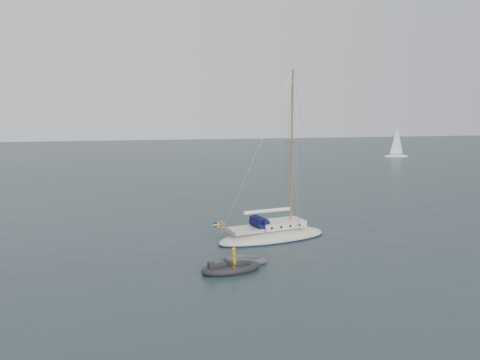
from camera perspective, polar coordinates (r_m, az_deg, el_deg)
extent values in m
plane|color=black|center=(34.41, 4.75, -8.53)|extent=(300.00, 300.00, 0.00)
ellipsoid|color=beige|center=(37.14, 3.99, -7.03)|extent=(9.18, 2.86, 1.53)
cube|color=beige|center=(37.11, 5.05, -5.38)|extent=(3.67, 1.94, 0.56)
cube|color=beige|center=(36.22, 0.31, -5.95)|extent=(2.45, 1.94, 0.26)
cylinder|color=#0D103A|center=(36.46, 2.25, -5.14)|extent=(0.98, 1.68, 0.98)
cube|color=#0D103A|center=(36.36, 1.95, -4.85)|extent=(0.46, 1.68, 0.41)
cylinder|color=olive|center=(36.52, 6.53, 3.66)|extent=(0.15, 0.15, 12.25)
cylinder|color=olive|center=(36.48, 6.54, 4.62)|extent=(0.05, 2.25, 0.05)
cylinder|color=olive|center=(36.48, 3.26, -3.84)|extent=(4.29, 0.10, 0.10)
cylinder|color=white|center=(36.47, 3.26, -3.76)|extent=(3.99, 0.29, 0.29)
cylinder|color=gray|center=(35.74, -2.23, -5.42)|extent=(0.04, 2.25, 0.04)
torus|color=orange|center=(36.31, -2.52, -5.21)|extent=(0.55, 0.10, 0.55)
cylinder|color=olive|center=(35.69, -2.79, -5.61)|extent=(0.03, 0.03, 0.92)
cube|color=navy|center=(35.56, -3.28, -5.16)|extent=(0.61, 0.02, 0.39)
cube|color=yellow|center=(35.56, -3.28, -5.16)|extent=(0.63, 0.03, 0.09)
cube|color=yellow|center=(35.58, -3.10, -5.15)|extent=(0.09, 0.03, 0.41)
cylinder|color=black|center=(37.60, 2.64, -5.18)|extent=(0.18, 0.06, 0.18)
cylinder|color=black|center=(35.79, 3.58, -5.87)|extent=(0.18, 0.06, 0.18)
cylinder|color=black|center=(37.84, 3.82, -5.10)|extent=(0.18, 0.06, 0.18)
cylinder|color=black|center=(36.04, 4.81, -5.78)|extent=(0.18, 0.06, 0.18)
cylinder|color=black|center=(38.11, 4.99, -5.02)|extent=(0.18, 0.06, 0.18)
cylinder|color=black|center=(36.32, 6.03, -5.69)|extent=(0.18, 0.06, 0.18)
cylinder|color=black|center=(38.38, 6.14, -4.94)|extent=(0.18, 0.06, 0.18)
cylinder|color=black|center=(36.61, 7.24, -5.60)|extent=(0.18, 0.06, 0.18)
cube|color=#454449|center=(31.56, 0.63, -9.80)|extent=(1.79, 0.74, 0.11)
cube|color=black|center=(29.86, -1.11, -10.82)|extent=(2.45, 1.02, 0.12)
cube|color=black|center=(29.49, -3.66, -10.44)|extent=(0.36, 0.36, 0.61)
imported|color=gold|center=(29.68, -0.73, -9.48)|extent=(0.40, 0.54, 1.35)
ellipsoid|color=white|center=(114.19, 18.51, 2.74)|extent=(5.85, 1.95, 0.97)
cylinder|color=gray|center=(113.93, 18.60, 4.66)|extent=(0.10, 0.10, 6.82)
cone|color=white|center=(113.90, 18.58, 4.66)|extent=(3.12, 3.12, 6.34)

